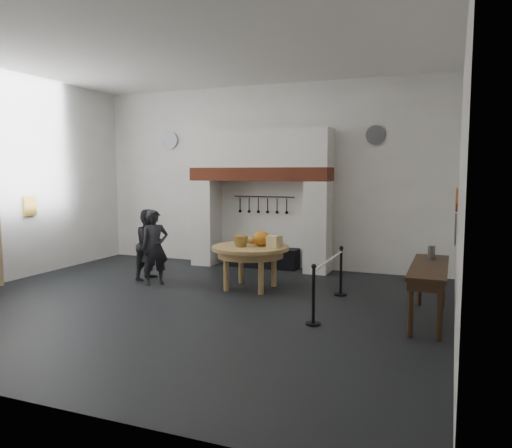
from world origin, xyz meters
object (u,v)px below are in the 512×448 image
at_px(barrier_post_near, 313,296).
at_px(side_table, 429,267).
at_px(visitor_near, 155,247).
at_px(barrier_post_far, 341,272).
at_px(work_table, 250,248).
at_px(iron_range, 261,257).
at_px(visitor_far, 149,244).

bearing_deg(barrier_post_near, side_table, 27.94).
xyz_separation_m(visitor_near, barrier_post_far, (3.84, 0.52, -0.34)).
distance_m(visitor_near, barrier_post_far, 3.89).
bearing_deg(work_table, barrier_post_far, 3.96).
distance_m(side_table, barrier_post_near, 1.91).
xyz_separation_m(iron_range, barrier_post_far, (2.45, -2.08, 0.20)).
xyz_separation_m(iron_range, visitor_near, (-1.39, -2.60, 0.54)).
height_order(iron_range, barrier_post_far, barrier_post_far).
xyz_separation_m(work_table, visitor_far, (-2.41, 0.01, -0.06)).
distance_m(work_table, side_table, 3.61).
relative_size(work_table, visitor_far, 1.01).
xyz_separation_m(visitor_far, side_table, (5.89, -1.01, 0.09)).
bearing_deg(work_table, side_table, -16.08).
height_order(visitor_near, barrier_post_far, visitor_near).
distance_m(iron_range, work_table, 2.37).
height_order(visitor_far, barrier_post_far, visitor_far).
bearing_deg(side_table, visitor_near, 173.66).
height_order(visitor_far, side_table, visitor_far).
bearing_deg(side_table, work_table, 163.92).
bearing_deg(iron_range, barrier_post_far, -40.30).
bearing_deg(barrier_post_near, iron_range, 121.02).
distance_m(barrier_post_near, barrier_post_far, 2.00).
bearing_deg(iron_range, visitor_near, -118.08).
relative_size(work_table, visitor_near, 0.99).
bearing_deg(visitor_near, side_table, -53.63).
relative_size(iron_range, barrier_post_near, 2.11).
relative_size(iron_range, barrier_post_far, 2.11).
bearing_deg(iron_range, work_table, -74.11).
xyz_separation_m(iron_range, visitor_far, (-1.79, -2.20, 0.53)).
height_order(side_table, barrier_post_near, same).
distance_m(iron_range, visitor_far, 2.88).
bearing_deg(visitor_near, iron_range, 14.63).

